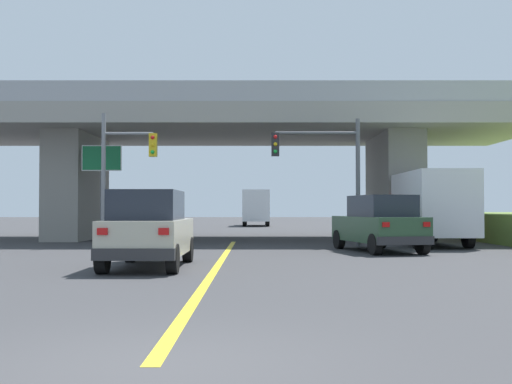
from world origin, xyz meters
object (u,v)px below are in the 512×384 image
box_truck (431,207)px  highway_sign (105,168)px  traffic_signal_nearside (330,163)px  semi_truck_distant (259,207)px  traffic_signal_farside (124,164)px  suv_lead (152,229)px  suv_crossing (382,223)px

box_truck → highway_sign: 14.57m
box_truck → traffic_signal_nearside: bearing=-169.6°
semi_truck_distant → traffic_signal_farside: bearing=-100.4°
box_truck → highway_sign: size_ratio=1.60×
traffic_signal_farside → suv_lead: bearing=-73.8°
suv_crossing → highway_sign: bearing=140.1°
highway_sign → semi_truck_distant: (7.03, 27.38, -1.77)m
traffic_signal_nearside → suv_lead: bearing=-121.2°
box_truck → traffic_signal_farside: (-12.85, -0.83, 1.75)m
suv_lead → box_truck: bearing=45.4°
suv_crossing → semi_truck_distant: size_ratio=0.73×
box_truck → semi_truck_distant: bearing=104.0°
highway_sign → suv_lead: bearing=-71.0°
traffic_signal_nearside → semi_truck_distant: 30.35m
suv_lead → suv_crossing: same height
suv_crossing → traffic_signal_nearside: size_ratio=0.94×
suv_lead → semi_truck_distant: (2.81, 39.60, 0.63)m
suv_crossing → traffic_signal_farside: 10.75m
suv_lead → traffic_signal_nearside: traffic_signal_nearside is taller
suv_crossing → traffic_signal_nearside: (-1.51, 3.23, 2.39)m
traffic_signal_nearside → highway_sign: bearing=164.4°
box_truck → traffic_signal_nearside: 4.80m
traffic_signal_nearside → semi_truck_distant: bearing=95.5°
suv_crossing → box_truck: size_ratio=0.68×
highway_sign → semi_truck_distant: size_ratio=0.67×
box_truck → semi_truck_distant: (-7.30, 29.35, 0.03)m
traffic_signal_farside → suv_crossing: bearing=-17.8°
semi_truck_distant → suv_lead: bearing=-94.1°
box_truck → suv_lead: bearing=-134.6°
suv_lead → semi_truck_distant: bearing=85.9°
traffic_signal_nearside → highway_sign: traffic_signal_nearside is taller
suv_crossing → semi_truck_distant: semi_truck_distant is taller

